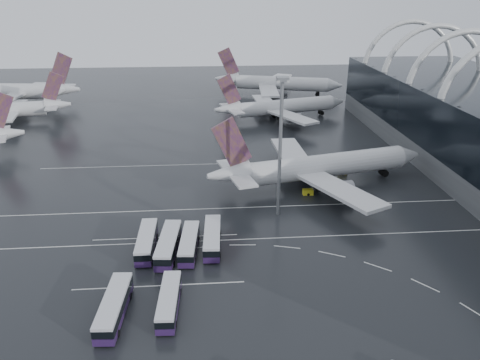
{
  "coord_description": "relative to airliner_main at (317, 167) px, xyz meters",
  "views": [
    {
      "loc": [
        -15.87,
        -80.8,
        45.38
      ],
      "look_at": [
        -8.5,
        11.12,
        7.0
      ],
      "focal_mm": 35.0,
      "sensor_mm": 36.0,
      "label": 1
    }
  ],
  "objects": [
    {
      "name": "airliner_main",
      "position": [
        0.0,
        0.0,
        0.0
      ],
      "size": [
        56.14,
        48.51,
        19.19
      ],
      "rotation": [
        0.0,
        0.0,
        0.24
      ],
      "color": "silver",
      "rests_on": "ground"
    },
    {
      "name": "lane_marking_mid",
      "position": [
        -11.0,
        -10.76,
        -4.8
      ],
      "size": [
        120.0,
        0.25,
        0.01
      ],
      "primitive_type": "cube",
      "color": "silver",
      "rests_on": "ground"
    },
    {
      "name": "lane_marking_far",
      "position": [
        -11.0,
        17.24,
        -4.8
      ],
      "size": [
        120.0,
        0.25,
        0.01
      ],
      "primitive_type": "cube",
      "color": "silver",
      "rests_on": "ground"
    },
    {
      "name": "bus_bay_line_south",
      "position": [
        -35.0,
        -38.76,
        -4.8
      ],
      "size": [
        28.0,
        0.25,
        0.01
      ],
      "primitive_type": "cube",
      "color": "silver",
      "rests_on": "ground"
    },
    {
      "name": "jet_remote_far",
      "position": [
        -99.92,
        92.92,
        0.72
      ],
      "size": [
        49.19,
        39.72,
        21.4
      ],
      "rotation": [
        0.0,
        0.0,
        3.01
      ],
      "color": "silver",
      "rests_on": "ground"
    },
    {
      "name": "floodlight_mast",
      "position": [
        -11.56,
        -14.52,
        13.63
      ],
      "size": [
        2.25,
        2.25,
        29.32
      ],
      "color": "gray",
      "rests_on": "ground"
    },
    {
      "name": "bus_row_far_c",
      "position": [
        -32.9,
        -45.11,
        -3.17
      ],
      "size": [
        3.32,
        12.23,
        2.98
      ],
      "rotation": [
        0.0,
        0.0,
        1.52
      ],
      "color": "#291440",
      "rests_on": "ground"
    },
    {
      "name": "lane_marking_near",
      "position": [
        -11.0,
        -24.76,
        -4.8
      ],
      "size": [
        120.0,
        0.25,
        0.01
      ],
      "primitive_type": "cube",
      "color": "silver",
      "rests_on": "ground"
    },
    {
      "name": "gse_cart_belly_b",
      "position": [
        9.97,
        11.31,
        -4.12
      ],
      "size": [
        2.52,
        1.49,
        1.38
      ],
      "primitive_type": "cube",
      "color": "slate",
      "rests_on": "ground"
    },
    {
      "name": "bus_row_near_d",
      "position": [
        -25.93,
        -26.75,
        -3.02
      ],
      "size": [
        3.66,
        13.33,
        3.25
      ],
      "rotation": [
        0.0,
        0.0,
        1.52
      ],
      "color": "#291440",
      "rests_on": "ground"
    },
    {
      "name": "airliner_gate_c",
      "position": [
        5.41,
        103.42,
        0.27
      ],
      "size": [
        56.17,
        51.07,
        20.29
      ],
      "rotation": [
        0.0,
        0.0,
        -0.28
      ],
      "color": "silver",
      "rests_on": "ground"
    },
    {
      "name": "bus_row_far_a",
      "position": [
        -40.86,
        -46.03,
        -3.0
      ],
      "size": [
        3.85,
        13.5,
        3.28
      ],
      "rotation": [
        0.0,
        0.0,
        1.51
      ],
      "color": "#291440",
      "rests_on": "ground"
    },
    {
      "name": "jet_remote_mid",
      "position": [
        -94.07,
        66.11,
        -0.29
      ],
      "size": [
        40.18,
        32.49,
        17.49
      ],
      "rotation": [
        0.0,
        0.0,
        3.31
      ],
      "color": "silver",
      "rests_on": "ground"
    },
    {
      "name": "bus_bay_line_north",
      "position": [
        -35.0,
        -22.76,
        -4.8
      ],
      "size": [
        28.0,
        0.25,
        0.01
      ],
      "primitive_type": "cube",
      "color": "silver",
      "rests_on": "ground"
    },
    {
      "name": "airliner_gate_b",
      "position": [
        0.81,
        61.87,
        -0.34
      ],
      "size": [
        50.7,
        44.95,
        17.85
      ],
      "rotation": [
        0.0,
        0.0,
        0.27
      ],
      "color": "silver",
      "rests_on": "ground"
    },
    {
      "name": "ground",
      "position": [
        -11.0,
        -22.76,
        -4.81
      ],
      "size": [
        420.0,
        420.0,
        0.0
      ],
      "primitive_type": "plane",
      "color": "black",
      "rests_on": "ground"
    },
    {
      "name": "gse_cart_belly_e",
      "position": [
        8.78,
        6.84,
        -4.22
      ],
      "size": [
        2.15,
        1.27,
        1.17
      ],
      "primitive_type": "cube",
      "color": "gold",
      "rests_on": "ground"
    },
    {
      "name": "gse_cart_belly_c",
      "position": [
        -2.97,
        -4.98,
        -4.15
      ],
      "size": [
        2.4,
        1.42,
        1.31
      ],
      "primitive_type": "cube",
      "color": "gold",
      "rests_on": "ground"
    },
    {
      "name": "bus_row_near_b",
      "position": [
        -33.98,
        -28.73,
        -2.96
      ],
      "size": [
        4.34,
        13.89,
        3.36
      ],
      "rotation": [
        0.0,
        0.0,
        1.48
      ],
      "color": "#291440",
      "rests_on": "ground"
    },
    {
      "name": "bus_row_near_a",
      "position": [
        -38.08,
        -27.18,
        -3.04
      ],
      "size": [
        3.2,
        13.09,
        3.22
      ],
      "rotation": [
        0.0,
        0.0,
        1.57
      ],
      "color": "#291440",
      "rests_on": "ground"
    },
    {
      "name": "bus_row_near_c",
      "position": [
        -30.22,
        -28.33,
        -3.11
      ],
      "size": [
        3.82,
        12.74,
        3.09
      ],
      "rotation": [
        0.0,
        0.0,
        1.49
      ],
      "color": "#291440",
      "rests_on": "ground"
    }
  ]
}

